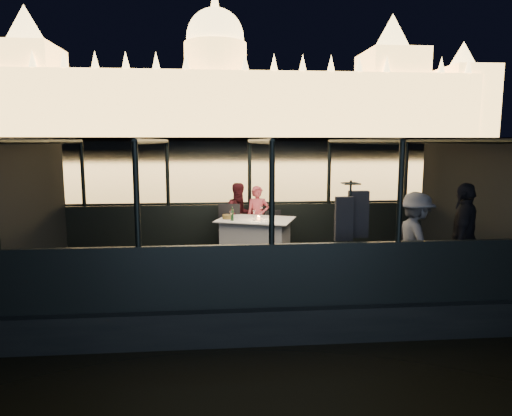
{
  "coord_description": "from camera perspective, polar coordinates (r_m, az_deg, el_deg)",
  "views": [
    {
      "loc": [
        -0.76,
        -8.09,
        2.81
      ],
      "look_at": [
        0.0,
        0.4,
        1.55
      ],
      "focal_mm": 32.0,
      "sensor_mm": 36.0,
      "label": 1
    }
  ],
  "objects": [
    {
      "name": "river_water",
      "position": [
        88.14,
        -4.68,
        6.53
      ],
      "size": [
        500.0,
        500.0,
        0.0
      ],
      "primitive_type": "plane",
      "color": "black",
      "rests_on": "ground"
    },
    {
      "name": "boat_hull",
      "position": [
        8.59,
        0.24,
        -10.67
      ],
      "size": [
        8.6,
        4.4,
        1.0
      ],
      "primitive_type": "cube",
      "color": "black",
      "rests_on": "river_water"
    },
    {
      "name": "boat_deck",
      "position": [
        8.45,
        0.25,
        -7.59
      ],
      "size": [
        8.0,
        4.0,
        0.04
      ],
      "primitive_type": "cube",
      "color": "black",
      "rests_on": "boat_hull"
    },
    {
      "name": "gunwale_port",
      "position": [
        10.29,
        -0.8,
        -2.01
      ],
      "size": [
        8.0,
        0.08,
        0.9
      ],
      "primitive_type": "cube",
      "color": "black",
      "rests_on": "boat_deck"
    },
    {
      "name": "gunwale_starboard",
      "position": [
        6.41,
        1.94,
        -8.45
      ],
      "size": [
        8.0,
        0.08,
        0.9
      ],
      "primitive_type": "cube",
      "color": "black",
      "rests_on": "boat_deck"
    },
    {
      "name": "cabin_glass_port",
      "position": [
        10.14,
        -0.81,
        4.39
      ],
      "size": [
        8.0,
        0.02,
        1.4
      ],
      "primitive_type": null,
      "color": "#99B2B2",
      "rests_on": "gunwale_port"
    },
    {
      "name": "cabin_glass_starboard",
      "position": [
        6.18,
        2.0,
        1.82
      ],
      "size": [
        8.0,
        0.02,
        1.4
      ],
      "primitive_type": null,
      "color": "#99B2B2",
      "rests_on": "gunwale_starboard"
    },
    {
      "name": "cabin_roof_glass",
      "position": [
        8.12,
        0.26,
        8.34
      ],
      "size": [
        8.0,
        4.0,
        0.02
      ],
      "primitive_type": null,
      "color": "#99B2B2",
      "rests_on": "boat_deck"
    },
    {
      "name": "end_wall_fore",
      "position": [
        8.79,
        -26.7,
        -0.07
      ],
      "size": [
        0.02,
        4.0,
        2.3
      ],
      "primitive_type": null,
      "color": "black",
      "rests_on": "boat_deck"
    },
    {
      "name": "end_wall_aft",
      "position": [
        9.46,
        25.15,
        0.56
      ],
      "size": [
        0.02,
        4.0,
        2.3
      ],
      "primitive_type": null,
      "color": "black",
      "rests_on": "boat_deck"
    },
    {
      "name": "canopy_ribs",
      "position": [
        8.21,
        0.25,
        0.29
      ],
      "size": [
        8.0,
        4.0,
        2.3
      ],
      "primitive_type": null,
      "color": "black",
      "rests_on": "boat_deck"
    },
    {
      "name": "embankment",
      "position": [
        218.1,
        -4.99,
        7.87
      ],
      "size": [
        400.0,
        140.0,
        6.0
      ],
      "primitive_type": "cube",
      "color": "#423D33",
      "rests_on": "ground"
    },
    {
      "name": "parliament_building",
      "position": [
        184.95,
        -5.06,
        16.49
      ],
      "size": [
        220.0,
        32.0,
        60.0
      ],
      "primitive_type": null,
      "color": "#F2D18C",
      "rests_on": "embankment"
    },
    {
      "name": "dining_table_central",
      "position": [
        9.16,
        -0.04,
        -3.73
      ],
      "size": [
        1.72,
        1.49,
        0.77
      ],
      "primitive_type": "cube",
      "rotation": [
        0.0,
        0.0,
        -0.35
      ],
      "color": "silver",
      "rests_on": "boat_deck"
    },
    {
      "name": "chair_port_left",
      "position": [
        9.55,
        -3.31,
        -2.83
      ],
      "size": [
        0.49,
        0.49,
        0.97
      ],
      "primitive_type": "cube",
      "rotation": [
        0.0,
        0.0,
        -0.08
      ],
      "color": "black",
      "rests_on": "boat_deck"
    },
    {
      "name": "chair_port_right",
      "position": [
        9.67,
        2.22,
        -2.68
      ],
      "size": [
        0.5,
        0.5,
        0.82
      ],
      "primitive_type": "cube",
      "rotation": [
        0.0,
        0.0,
        0.39
      ],
      "color": "black",
      "rests_on": "boat_deck"
    },
    {
      "name": "coat_stand",
      "position": [
        7.12,
        11.58,
        -3.18
      ],
      "size": [
        0.59,
        0.54,
        1.72
      ],
      "primitive_type": null,
      "rotation": [
        0.0,
        0.0,
        0.4
      ],
      "color": "black",
      "rests_on": "boat_deck"
    },
    {
      "name": "person_woman_coral",
      "position": [
        9.8,
        0.22,
        -0.75
      ],
      "size": [
        0.5,
        0.34,
        1.35
      ],
      "primitive_type": "imported",
      "rotation": [
        0.0,
        0.0,
        -0.04
      ],
      "color": "#CB4956",
      "rests_on": "boat_deck"
    },
    {
      "name": "person_man_maroon",
      "position": [
        9.83,
        -2.03,
        -0.73
      ],
      "size": [
        0.82,
        0.72,
        1.42
      ],
      "primitive_type": "imported",
      "rotation": [
        0.0,
        0.0,
        0.33
      ],
      "color": "#411217",
      "rests_on": "boat_deck"
    },
    {
      "name": "passenger_stripe",
      "position": [
        7.54,
        19.31,
        -3.23
      ],
      "size": [
        0.66,
        1.04,
        1.53
      ],
      "primitive_type": "imported",
      "rotation": [
        0.0,
        0.0,
        1.68
      ],
      "color": "silver",
      "rests_on": "boat_deck"
    },
    {
      "name": "passenger_dark",
      "position": [
        7.67,
        24.52,
        -3.32
      ],
      "size": [
        0.93,
        1.05,
        1.69
      ],
      "primitive_type": "imported",
      "rotation": [
        0.0,
        0.0,
        4.08
      ],
      "color": "black",
      "rests_on": "boat_deck"
    },
    {
      "name": "wine_bottle",
      "position": [
        8.88,
        -2.99,
        -0.64
      ],
      "size": [
        0.07,
        0.07,
        0.27
      ],
      "primitive_type": "cylinder",
      "rotation": [
        0.0,
        0.0,
        0.4
      ],
      "color": "#153C1D",
      "rests_on": "dining_table_central"
    },
    {
      "name": "bread_basket",
      "position": [
        9.13,
        -3.56,
        -1.1
      ],
      "size": [
        0.25,
        0.25,
        0.08
      ],
      "primitive_type": "cylinder",
      "rotation": [
        0.0,
        0.0,
        0.19
      ],
      "color": "olive",
      "rests_on": "dining_table_central"
    },
    {
      "name": "amber_candle",
      "position": [
        8.97,
        0.34,
        -1.25
      ],
      "size": [
        0.06,
        0.06,
        0.08
      ],
      "primitive_type": "cylinder",
      "rotation": [
        0.0,
        0.0,
        -0.17
      ],
      "color": "orange",
      "rests_on": "dining_table_central"
    },
    {
      "name": "plate_near",
      "position": [
        8.95,
        1.64,
        -1.48
      ],
      "size": [
        0.33,
        0.33,
        0.02
      ],
      "primitive_type": "cylinder",
      "rotation": [
        0.0,
        0.0,
        -0.42
      ],
      "color": "white",
      "rests_on": "dining_table_central"
    },
    {
      "name": "plate_far",
      "position": [
        9.18,
        -2.91,
        -1.24
      ],
      "size": [
        0.25,
        0.25,
        0.01
      ],
      "primitive_type": "cylinder",
      "rotation": [
        0.0,
        0.0,
        0.15
      ],
      "color": "silver",
      "rests_on": "dining_table_central"
    },
    {
      "name": "wine_glass_white",
      "position": [
        8.86,
        -3.1,
        -1.02
      ],
      "size": [
        0.07,
        0.07,
        0.19
      ],
      "primitive_type": null,
      "rotation": [
        0.0,
        0.0,
        -0.07
      ],
      "color": "white",
      "rests_on": "dining_table_central"
    },
    {
      "name": "wine_glass_red",
      "position": [
        9.29,
        0.67,
        -0.57
      ],
      "size": [
        0.09,
        0.09,
        0.2
      ],
      "primitive_type": null,
      "rotation": [
        0.0,
        0.0,
        0.43
      ],
      "color": "silver",
      "rests_on": "dining_table_central"
    },
    {
      "name": "wine_glass_empty",
      "position": [
        8.9,
        -0.25,
        -0.97
      ],
      "size": [
        0.08,
        0.08,
        0.2
      ],
      "primitive_type": null,
      "rotation": [
        0.0,
        0.0,
        -0.23
      ],
      "color": "white",
      "rests_on": "dining_table_central"
    }
  ]
}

